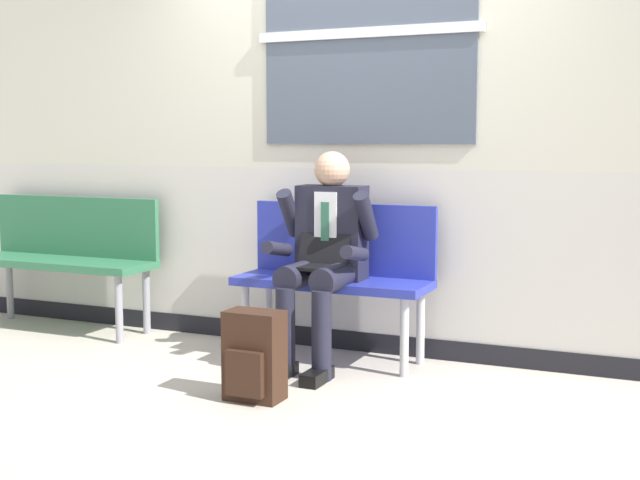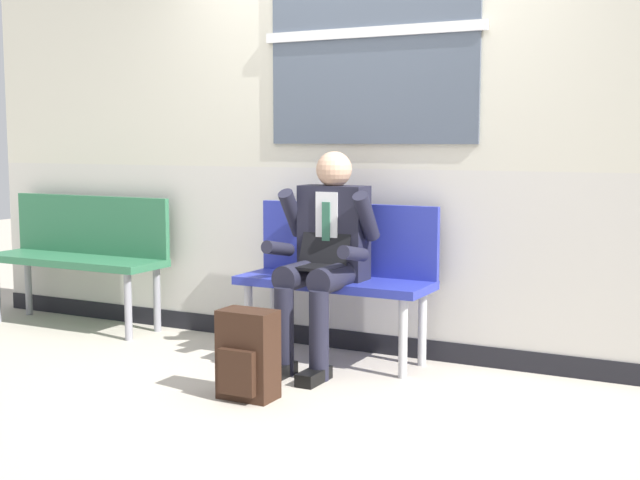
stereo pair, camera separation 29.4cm
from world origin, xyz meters
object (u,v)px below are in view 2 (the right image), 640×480
(bench_with_person, at_px, (339,268))
(person_seated, at_px, (324,252))
(bench_empty, at_px, (81,248))
(backpack, at_px, (247,356))

(bench_with_person, height_order, person_seated, person_seated)
(person_seated, bearing_deg, bench_empty, 174.41)
(bench_with_person, bearing_deg, backpack, -93.46)
(bench_empty, bearing_deg, backpack, -25.34)
(bench_empty, xyz_separation_m, person_seated, (2.04, -0.20, 0.12))
(backpack, bearing_deg, person_seated, 85.61)
(person_seated, bearing_deg, bench_with_person, 90.00)
(bench_with_person, bearing_deg, bench_empty, -179.99)
(bench_with_person, height_order, backpack, bench_with_person)
(bench_empty, xyz_separation_m, backpack, (1.99, -0.94, -0.33))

